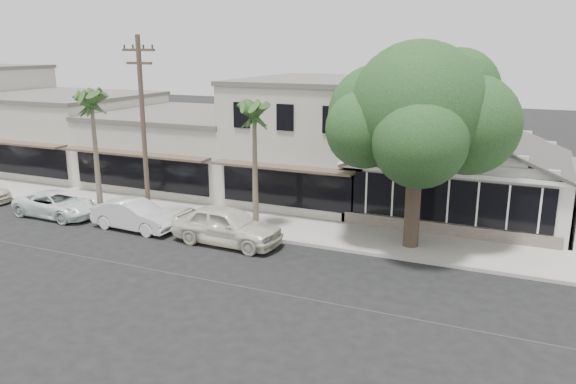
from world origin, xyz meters
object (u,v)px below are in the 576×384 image
at_px(utility_pole, 143,125).
at_px(car_0, 227,225).
at_px(car_1, 135,215).
at_px(car_2, 57,204).
at_px(shade_tree, 417,114).

relative_size(utility_pole, car_0, 1.80).
relative_size(car_0, car_1, 1.16).
xyz_separation_m(utility_pole, car_1, (0.27, -1.39, -4.08)).
distance_m(car_1, car_2, 5.00).
xyz_separation_m(car_0, car_1, (-5.00, 0.00, -0.14)).
distance_m(utility_pole, car_2, 6.42).
relative_size(car_1, car_2, 0.93).
distance_m(utility_pole, shade_tree, 12.87).
height_order(utility_pole, car_1, utility_pole).
xyz_separation_m(car_1, car_2, (-5.00, 0.11, -0.07)).
distance_m(car_0, car_1, 5.00).
bearing_deg(shade_tree, car_0, -159.09).
relative_size(utility_pole, car_2, 1.95).
bearing_deg(shade_tree, utility_pole, -173.44).
bearing_deg(car_2, car_0, -88.85).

